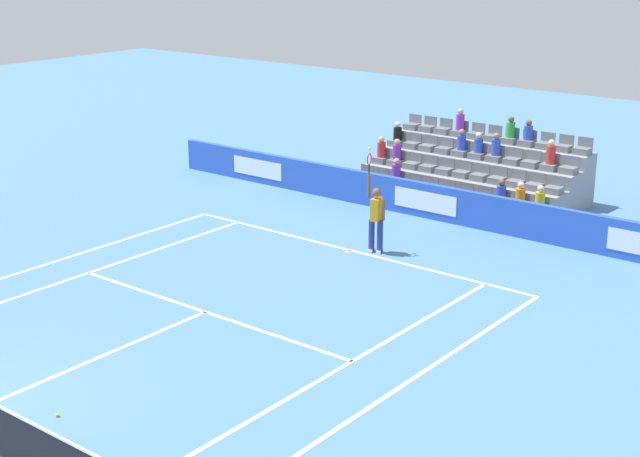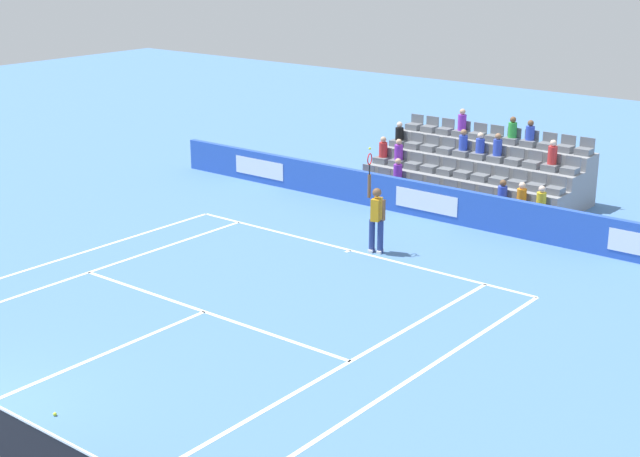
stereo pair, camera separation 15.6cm
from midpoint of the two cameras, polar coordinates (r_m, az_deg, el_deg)
line_baseline at (r=25.13m, az=2.03°, el=-1.33°), size 10.97×0.10×0.01m
line_service at (r=21.25m, az=-6.87°, el=-5.07°), size 8.23×0.10×0.01m
line_centre_service at (r=19.35m, az=-13.66°, el=-7.81°), size 0.10×6.40×0.01m
line_singles_sideline_left at (r=23.93m, az=-14.62°, el=-2.90°), size 0.10×11.89×0.01m
line_singles_sideline_right at (r=18.44m, az=1.26°, el=-8.60°), size 0.10×11.89×0.01m
line_doubles_sideline_left at (r=24.99m, az=-16.53°, el=-2.19°), size 0.10×11.89×0.01m
line_doubles_sideline_right at (r=17.74m, az=4.83°, el=-9.79°), size 0.10×11.89×0.01m
line_centre_mark at (r=25.06m, az=1.90°, el=-1.39°), size 0.10×0.20×0.01m
sponsor_barrier at (r=28.05m, az=6.78°, el=1.70°), size 20.11×0.22×1.06m
tennis_player at (r=24.71m, az=3.64°, el=0.72°), size 0.54×0.41×2.85m
stadium_stand at (r=30.47m, az=9.73°, el=3.15°), size 6.82×3.80×2.61m
loose_tennis_ball at (r=17.41m, az=-15.65°, el=-10.87°), size 0.07×0.07×0.07m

